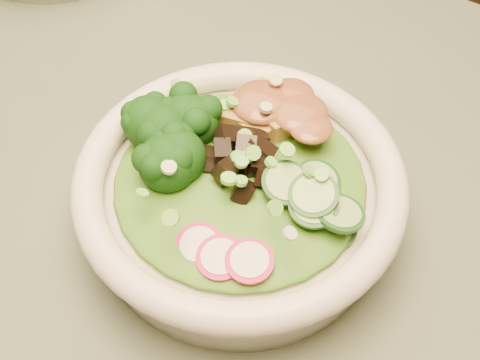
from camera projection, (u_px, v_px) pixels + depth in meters
The scene contains 10 objects.
dining_table at pixel (2, 221), 0.64m from camera, with size 1.20×0.80×0.75m.
salad_bowl at pixel (240, 196), 0.47m from camera, with size 0.23×0.23×0.06m.
lettuce_bed at pixel (240, 179), 0.46m from camera, with size 0.17×0.17×0.02m, color #2D6715.
broccoli_florets at pixel (170, 142), 0.46m from camera, with size 0.07×0.06×0.04m, color black, non-canonical shape.
radish_slices at pixel (203, 241), 0.42m from camera, with size 0.09×0.03×0.02m, color #B00D45, non-canonical shape.
cucumber_slices at pixel (315, 202), 0.43m from camera, with size 0.06×0.06×0.03m, color #9CCB70, non-canonical shape.
mushroom_heap at pixel (247, 158), 0.45m from camera, with size 0.06×0.06×0.03m, color black, non-canonical shape.
tofu_cubes at pixel (276, 119), 0.48m from camera, with size 0.08×0.05×0.03m, color #A37D36, non-canonical shape.
peanut_sauce at pixel (277, 108), 0.47m from camera, with size 0.06×0.05×0.01m, color brown.
scallion_garnish at pixel (240, 161), 0.44m from camera, with size 0.16×0.16×0.02m, color #6DC244, non-canonical shape.
Camera 1 is at (0.39, -0.19, 1.16)m, focal length 50.00 mm.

